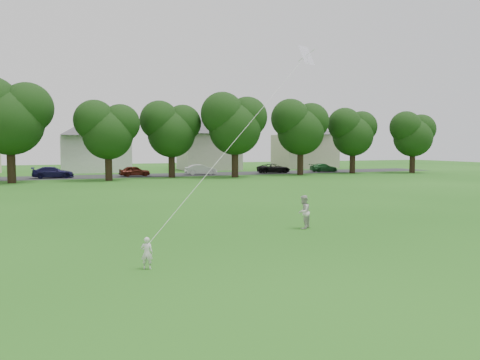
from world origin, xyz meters
name	(u,v)px	position (x,y,z in m)	size (l,w,h in m)	color
ground	(228,258)	(0.00, 0.00, 0.00)	(160.00, 160.00, 0.00)	#1D5714
street	(103,176)	(0.00, 42.00, 0.01)	(90.00, 7.00, 0.01)	#2D2D30
toddler	(147,253)	(-2.60, -0.39, 0.47)	(0.34, 0.22, 0.93)	silver
older_boy	(304,212)	(4.81, 3.75, 0.71)	(0.69, 0.54, 1.43)	beige
kite	(245,129)	(1.59, 2.48, 4.16)	(4.72, 3.26, 12.32)	silver
tree_row	(104,119)	(-0.33, 35.94, 6.23)	(79.98, 8.70, 10.78)	black
parked_cars	(101,172)	(-0.26, 41.00, 0.61)	(63.74, 2.32, 1.29)	black
house_row	(91,135)	(-0.51, 52.00, 4.96)	(76.79, 12.84, 10.51)	beige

